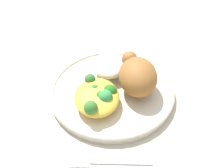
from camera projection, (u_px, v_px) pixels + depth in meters
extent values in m
plane|color=#C0B19C|center=(112.00, 94.00, 0.60)|extent=(2.00, 2.00, 0.00)
cylinder|color=beige|center=(112.00, 91.00, 0.59)|extent=(0.27, 0.27, 0.01)
torus|color=beige|center=(112.00, 89.00, 0.59)|extent=(0.28, 0.28, 0.01)
ellipsoid|color=#935B2A|center=(138.00, 77.00, 0.55)|extent=(0.10, 0.08, 0.07)
sphere|color=#935D2E|center=(130.00, 59.00, 0.57)|extent=(0.03, 0.03, 0.03)
ellipsoid|color=silver|center=(109.00, 65.00, 0.61)|extent=(0.09, 0.08, 0.04)
ellipsoid|color=gold|center=(97.00, 97.00, 0.54)|extent=(0.11, 0.09, 0.03)
sphere|color=#479042|center=(94.00, 98.00, 0.53)|extent=(0.02, 0.02, 0.02)
sphere|color=#35782D|center=(95.00, 89.00, 0.54)|extent=(0.02, 0.02, 0.02)
sphere|color=#3A9046|center=(105.00, 97.00, 0.52)|extent=(0.03, 0.03, 0.03)
sphere|color=#2F7223|center=(101.00, 96.00, 0.53)|extent=(0.02, 0.02, 0.02)
sphere|color=#37742D|center=(91.00, 107.00, 0.50)|extent=(0.03, 0.03, 0.03)
sphere|color=#356E32|center=(90.00, 79.00, 0.56)|extent=(0.02, 0.02, 0.02)
sphere|color=#348534|center=(104.00, 99.00, 0.53)|extent=(0.02, 0.02, 0.02)
sphere|color=#256F22|center=(110.00, 91.00, 0.54)|extent=(0.03, 0.03, 0.03)
cube|color=silver|center=(119.00, 162.00, 0.47)|extent=(0.02, 0.11, 0.01)
cube|color=silver|center=(80.00, 161.00, 0.47)|extent=(0.03, 0.04, 0.00)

